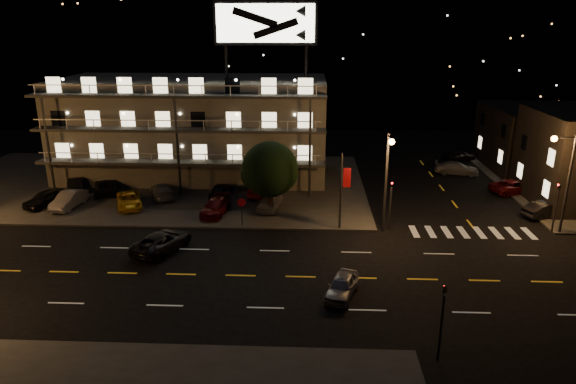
{
  "coord_description": "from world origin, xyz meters",
  "views": [
    {
      "loc": [
        2.51,
        -30.5,
        15.93
      ],
      "look_at": [
        0.81,
        8.0,
        3.28
      ],
      "focal_mm": 32.0,
      "sensor_mm": 36.0,
      "label": 1
    }
  ],
  "objects_px": {
    "lot_car_7": "(162,190)",
    "road_car_east": "(342,286)",
    "lot_car_2": "(129,200)",
    "lot_car_4": "(270,202)",
    "road_car_west": "(162,242)",
    "tree": "(269,171)",
    "side_car_0": "(547,210)"
  },
  "relations": [
    {
      "from": "lot_car_2",
      "to": "road_car_west",
      "type": "height_order",
      "value": "road_car_west"
    },
    {
      "from": "lot_car_7",
      "to": "side_car_0",
      "type": "distance_m",
      "value": 34.65
    },
    {
      "from": "lot_car_2",
      "to": "lot_car_4",
      "type": "distance_m",
      "value": 12.76
    },
    {
      "from": "side_car_0",
      "to": "road_car_west",
      "type": "distance_m",
      "value": 32.28
    },
    {
      "from": "tree",
      "to": "lot_car_4",
      "type": "height_order",
      "value": "tree"
    },
    {
      "from": "lot_car_2",
      "to": "lot_car_4",
      "type": "xyz_separation_m",
      "value": [
        12.76,
        -0.04,
        0.06
      ]
    },
    {
      "from": "lot_car_2",
      "to": "lot_car_7",
      "type": "height_order",
      "value": "lot_car_7"
    },
    {
      "from": "tree",
      "to": "road_car_east",
      "type": "xyz_separation_m",
      "value": [
        5.55,
        -14.12,
        -3.26
      ]
    },
    {
      "from": "lot_car_4",
      "to": "lot_car_7",
      "type": "xyz_separation_m",
      "value": [
        -10.52,
        2.89,
        -0.02
      ]
    },
    {
      "from": "lot_car_7",
      "to": "tree",
      "type": "bearing_deg",
      "value": 138.3
    },
    {
      "from": "lot_car_4",
      "to": "road_car_west",
      "type": "relative_size",
      "value": 0.79
    },
    {
      "from": "lot_car_7",
      "to": "road_car_east",
      "type": "relative_size",
      "value": 1.22
    },
    {
      "from": "lot_car_2",
      "to": "road_car_west",
      "type": "distance_m",
      "value": 10.42
    },
    {
      "from": "lot_car_4",
      "to": "road_car_west",
      "type": "xyz_separation_m",
      "value": [
        -7.28,
        -8.83,
        -0.12
      ]
    },
    {
      "from": "lot_car_7",
      "to": "side_car_0",
      "type": "height_order",
      "value": "lot_car_7"
    },
    {
      "from": "lot_car_2",
      "to": "side_car_0",
      "type": "bearing_deg",
      "value": -22.56
    },
    {
      "from": "lot_car_2",
      "to": "lot_car_4",
      "type": "relative_size",
      "value": 1.11
    },
    {
      "from": "road_car_east",
      "to": "road_car_west",
      "type": "xyz_separation_m",
      "value": [
        -12.88,
        6.0,
        0.07
      ]
    },
    {
      "from": "road_car_east",
      "to": "road_car_west",
      "type": "distance_m",
      "value": 14.2
    },
    {
      "from": "lot_car_7",
      "to": "lot_car_2",
      "type": "bearing_deg",
      "value": 28.91
    },
    {
      "from": "lot_car_4",
      "to": "road_car_west",
      "type": "height_order",
      "value": "lot_car_4"
    },
    {
      "from": "lot_car_4",
      "to": "side_car_0",
      "type": "height_order",
      "value": "lot_car_4"
    },
    {
      "from": "road_car_west",
      "to": "tree",
      "type": "bearing_deg",
      "value": -109.47
    },
    {
      "from": "tree",
      "to": "lot_car_7",
      "type": "height_order",
      "value": "tree"
    },
    {
      "from": "lot_car_7",
      "to": "road_car_east",
      "type": "xyz_separation_m",
      "value": [
        16.11,
        -17.72,
        -0.17
      ]
    },
    {
      "from": "lot_car_4",
      "to": "lot_car_2",
      "type": "bearing_deg",
      "value": -169.11
    },
    {
      "from": "side_car_0",
      "to": "road_car_east",
      "type": "relative_size",
      "value": 1.12
    },
    {
      "from": "side_car_0",
      "to": "road_car_west",
      "type": "height_order",
      "value": "road_car_west"
    },
    {
      "from": "lot_car_2",
      "to": "side_car_0",
      "type": "height_order",
      "value": "side_car_0"
    },
    {
      "from": "side_car_0",
      "to": "road_car_east",
      "type": "height_order",
      "value": "side_car_0"
    },
    {
      "from": "lot_car_7",
      "to": "lot_car_4",
      "type": "bearing_deg",
      "value": 141.71
    },
    {
      "from": "road_car_west",
      "to": "lot_car_2",
      "type": "bearing_deg",
      "value": -35.7
    }
  ]
}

